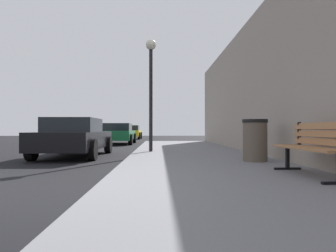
% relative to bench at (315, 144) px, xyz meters
% --- Properties ---
extents(sidewalk, '(4.00, 32.00, 0.15)m').
position_rel_bench_xyz_m(sidewalk, '(-1.39, -0.81, -0.59)').
color(sidewalk, slate).
rests_on(sidewalk, ground_plane).
extents(bench, '(0.57, 1.83, 0.89)m').
position_rel_bench_xyz_m(bench, '(0.00, 0.00, 0.00)').
color(bench, '#9E6B42').
rests_on(bench, sidewalk).
extents(trash_bin, '(0.60, 0.60, 0.99)m').
position_rel_bench_xyz_m(trash_bin, '(-0.25, 2.33, -0.01)').
color(trash_bin, brown).
rests_on(trash_bin, sidewalk).
extents(street_lamp, '(0.36, 0.36, 3.84)m').
position_rel_bench_xyz_m(street_lamp, '(-2.81, 5.68, 2.16)').
color(street_lamp, black).
rests_on(street_lamp, sidewalk).
extents(car_black, '(1.96, 4.44, 1.27)m').
position_rel_bench_xyz_m(car_black, '(-5.33, 5.44, -0.02)').
color(car_black, black).
rests_on(car_black, ground_plane).
extents(car_green, '(1.98, 4.45, 1.27)m').
position_rel_bench_xyz_m(car_green, '(-5.04, 14.30, -0.02)').
color(car_green, '#196638').
rests_on(car_green, ground_plane).
extents(car_yellow, '(1.98, 4.11, 1.43)m').
position_rel_bench_xyz_m(car_yellow, '(-5.17, 23.96, -0.02)').
color(car_yellow, yellow).
rests_on(car_yellow, ground_plane).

